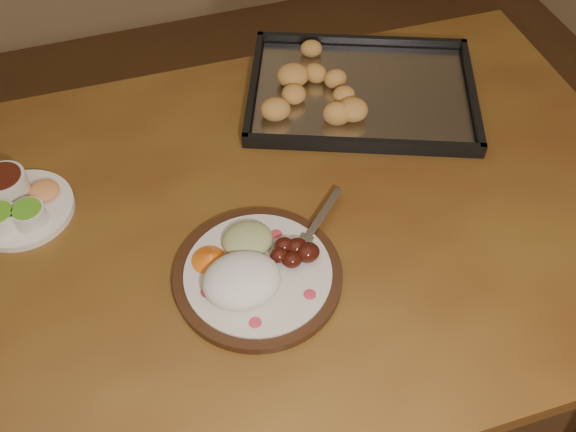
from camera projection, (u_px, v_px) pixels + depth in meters
name	position (u px, v px, depth m)	size (l,w,h in m)	color
dining_table	(244.00, 256.00, 1.18)	(1.52, 0.93, 0.75)	brown
dinner_plate	(253.00, 272.00, 1.02)	(0.33, 0.27, 0.06)	black
condiment_saucer	(17.00, 203.00, 1.11)	(0.18, 0.18, 0.06)	white
baking_tray	(362.00, 90.00, 1.31)	(0.55, 0.48, 0.05)	black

